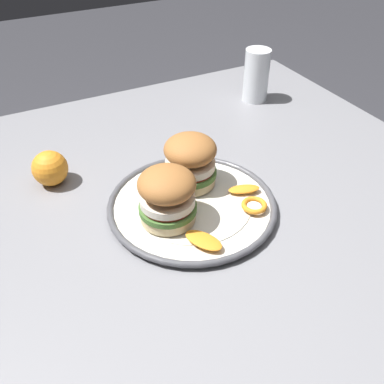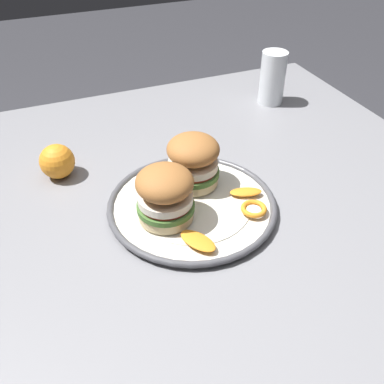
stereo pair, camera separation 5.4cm
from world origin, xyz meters
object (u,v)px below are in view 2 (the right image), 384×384
sandwich_half_right (193,160)px  dinner_plate (192,205)px  whole_orange (57,161)px  drinking_glass (272,81)px  dining_table (155,240)px  sandwich_half_left (165,194)px

sandwich_half_right → dinner_plate: bearing=65.9°
dinner_plate → whole_orange: whole_orange is taller
dinner_plate → drinking_glass: 0.49m
dining_table → sandwich_half_left: sandwich_half_left is taller
dining_table → sandwich_half_left: size_ratio=9.14×
dining_table → dinner_plate: size_ratio=4.09×
dining_table → drinking_glass: 0.54m
dinner_plate → sandwich_half_right: sandwich_half_right is taller
drinking_glass → sandwich_half_right: bearing=39.6°
dining_table → drinking_glass: (-0.42, -0.30, 0.15)m
whole_orange → drinking_glass: bearing=-167.0°
dining_table → dinner_plate: dinner_plate is taller
sandwich_half_left → drinking_glass: drinking_glass is taller
sandwich_half_left → drinking_glass: (-0.42, -0.35, -0.01)m
dinner_plate → whole_orange: 0.29m
whole_orange → dining_table: bearing=131.3°
dining_table → whole_orange: bearing=-48.7°
dining_table → dinner_plate: 0.12m
dinner_plate → sandwich_half_right: bearing=-114.1°
sandwich_half_right → dining_table: bearing=12.1°
sandwich_half_left → dining_table: bearing=-81.7°
sandwich_half_left → drinking_glass: size_ratio=1.04×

